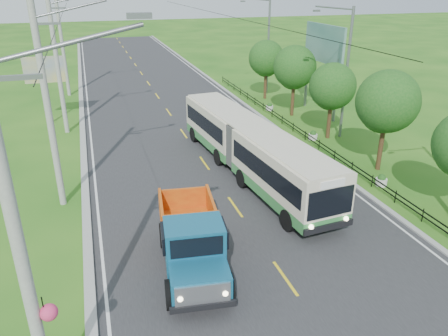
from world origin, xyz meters
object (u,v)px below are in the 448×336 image
planter_mid (313,136)px  streetlight_far (267,43)px  tree_third (386,104)px  tree_fourth (332,88)px  pole_far (62,42)px  planter_near (381,181)px  billboard_left (45,74)px  pole_mid (58,64)px  planter_far (270,107)px  tree_fifth (294,69)px  bus (250,145)px  billboard_right (324,49)px  tree_back (266,60)px  pole_nearest (22,248)px  streetlight_mid (345,69)px  dump_truck (192,238)px  pole_near (49,107)px

planter_mid → streetlight_far: bearing=81.7°
tree_third → tree_fourth: (-0.00, 6.00, -0.40)m
pole_far → planter_near: size_ratio=14.93×
planter_near → planter_mid: same height
billboard_left → pole_far: bearing=82.2°
streetlight_far → planter_near: 22.57m
pole_mid → planter_far: bearing=3.4°
tree_fifth → bus: (-7.74, -10.50, -2.04)m
billboard_left → billboard_right: bearing=-10.4°
streetlight_far → tree_back: bearing=-112.9°
tree_back → bus: tree_back is taller
pole_mid → streetlight_far: 20.16m
pole_mid → planter_mid: size_ratio=14.93×
pole_nearest → pole_far: same height
tree_fifth → streetlight_mid: bearing=-82.7°
pole_far → streetlight_far: pole_far is taller
dump_truck → pole_near: bearing=131.2°
pole_far → streetlight_far: 19.56m
billboard_right → tree_back: bearing=111.7°
pole_near → streetlight_mid: size_ratio=1.10×
tree_fifth → planter_near: bearing=-95.1°
planter_mid → tree_fourth: bearing=6.4°
tree_fourth → planter_mid: (-1.26, -0.14, -3.30)m
bus → dump_truck: 9.60m
planter_near → billboard_right: (3.70, 14.00, 5.06)m
pole_nearest → bus: size_ratio=0.63×
pole_mid → planter_near: (16.86, -15.00, -4.81)m
billboard_right → tree_third: bearing=-101.6°
tree_back → planter_far: bearing=-106.9°
planter_near → dump_truck: size_ratio=0.11×
pole_mid → tree_third: 22.25m
tree_back → tree_fourth: bearing=-90.0°
tree_third → pole_near: bearing=177.3°
tree_back → billboard_left: 19.48m
pole_mid → pole_near: bearing=-90.0°
streetlight_mid → bus: streetlight_mid is taller
tree_fourth → planter_far: 8.62m
planter_mid → bus: bus is taller
pole_mid → billboard_left: bearing=112.4°
tree_fourth → billboard_right: bearing=67.4°
tree_fifth → planter_mid: 7.21m
streetlight_mid → planter_mid: size_ratio=13.54×
tree_third → planter_far: (-1.26, 13.86, -3.70)m
tree_fourth → billboard_left: 21.72m
planter_near → billboard_right: billboard_right is taller
pole_far → tree_fifth: pole_far is taller
tree_fifth → billboard_right: (2.44, -0.14, 1.49)m
pole_far → dump_truck: 31.92m
pole_far → billboard_right: 24.33m
tree_fourth → tree_fifth: size_ratio=0.93×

